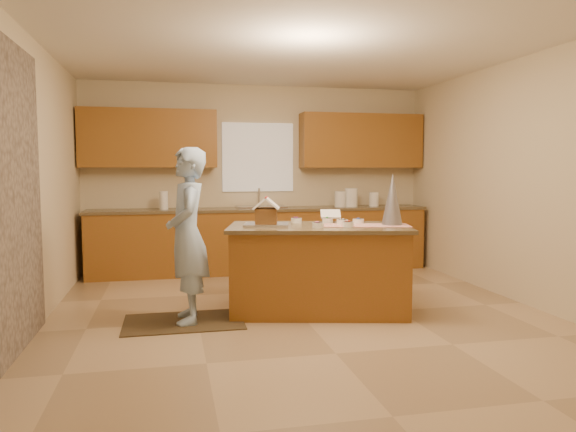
# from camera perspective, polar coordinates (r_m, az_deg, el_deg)

# --- Properties ---
(floor) EXTENTS (5.50, 5.50, 0.00)m
(floor) POSITION_cam_1_polar(r_m,az_deg,el_deg) (5.54, 1.48, -10.51)
(floor) COLOR tan
(floor) RESTS_ON ground
(ceiling) EXTENTS (5.50, 5.50, 0.00)m
(ceiling) POSITION_cam_1_polar(r_m,az_deg,el_deg) (5.48, 1.55, 17.85)
(ceiling) COLOR silver
(ceiling) RESTS_ON floor
(wall_back) EXTENTS (5.50, 5.50, 0.00)m
(wall_back) POSITION_cam_1_polar(r_m,az_deg,el_deg) (8.04, -3.22, 4.06)
(wall_back) COLOR beige
(wall_back) RESTS_ON floor
(wall_front) EXTENTS (5.50, 5.50, 0.00)m
(wall_front) POSITION_cam_1_polar(r_m,az_deg,el_deg) (2.75, 15.43, 2.02)
(wall_front) COLOR beige
(wall_front) RESTS_ON floor
(wall_left) EXTENTS (5.50, 5.50, 0.00)m
(wall_left) POSITION_cam_1_polar(r_m,az_deg,el_deg) (5.32, -25.64, 3.08)
(wall_left) COLOR beige
(wall_left) RESTS_ON floor
(wall_right) EXTENTS (5.50, 5.50, 0.00)m
(wall_right) POSITION_cam_1_polar(r_m,az_deg,el_deg) (6.42, 23.76, 3.40)
(wall_right) COLOR beige
(wall_right) RESTS_ON floor
(stone_accent) EXTENTS (0.00, 2.50, 2.50)m
(stone_accent) POSITION_cam_1_polar(r_m,az_deg,el_deg) (4.55, -27.64, 1.49)
(stone_accent) COLOR gray
(stone_accent) RESTS_ON wall_left
(window_curtain) EXTENTS (1.05, 0.03, 1.00)m
(window_curtain) POSITION_cam_1_polar(r_m,az_deg,el_deg) (8.01, -3.20, 6.21)
(window_curtain) COLOR white
(window_curtain) RESTS_ON wall_back
(back_counter_base) EXTENTS (4.80, 0.60, 0.88)m
(back_counter_base) POSITION_cam_1_polar(r_m,az_deg,el_deg) (7.81, -2.84, -2.66)
(back_counter_base) COLOR brown
(back_counter_base) RESTS_ON floor
(back_counter_top) EXTENTS (4.85, 0.63, 0.04)m
(back_counter_top) POSITION_cam_1_polar(r_m,az_deg,el_deg) (7.76, -2.85, 0.70)
(back_counter_top) COLOR brown
(back_counter_top) RESTS_ON back_counter_base
(upper_cabinet_left) EXTENTS (1.85, 0.35, 0.80)m
(upper_cabinet_left) POSITION_cam_1_polar(r_m,az_deg,el_deg) (7.77, -14.50, 7.94)
(upper_cabinet_left) COLOR #985A20
(upper_cabinet_left) RESTS_ON wall_back
(upper_cabinet_right) EXTENTS (1.85, 0.35, 0.80)m
(upper_cabinet_right) POSITION_cam_1_polar(r_m,az_deg,el_deg) (8.27, 7.73, 7.87)
(upper_cabinet_right) COLOR #985A20
(upper_cabinet_right) RESTS_ON wall_back
(sink) EXTENTS (0.70, 0.45, 0.12)m
(sink) POSITION_cam_1_polar(r_m,az_deg,el_deg) (7.76, -2.85, 0.63)
(sink) COLOR silver
(sink) RESTS_ON back_counter_top
(faucet) EXTENTS (0.03, 0.03, 0.28)m
(faucet) POSITION_cam_1_polar(r_m,az_deg,el_deg) (7.93, -3.08, 1.95)
(faucet) COLOR silver
(faucet) RESTS_ON back_counter_top
(island_base) EXTENTS (1.91, 1.26, 0.86)m
(island_base) POSITION_cam_1_polar(r_m,az_deg,el_deg) (5.63, 3.23, -5.77)
(island_base) COLOR brown
(island_base) RESTS_ON floor
(island_top) EXTENTS (2.01, 1.35, 0.04)m
(island_top) POSITION_cam_1_polar(r_m,az_deg,el_deg) (5.57, 3.26, -1.21)
(island_top) COLOR brown
(island_top) RESTS_ON island_base
(table_runner) EXTENTS (1.03, 0.56, 0.01)m
(table_runner) POSITION_cam_1_polar(r_m,az_deg,el_deg) (5.60, 7.76, -0.98)
(table_runner) COLOR #AD1E0C
(table_runner) RESTS_ON island_top
(baking_tray) EXTENTS (0.51, 0.43, 0.02)m
(baking_tray) POSITION_cam_1_polar(r_m,az_deg,el_deg) (5.52, -2.31, -0.93)
(baking_tray) COLOR silver
(baking_tray) RESTS_ON island_top
(cookbook) EXTENTS (0.25, 0.21, 0.09)m
(cookbook) POSITION_cam_1_polar(r_m,az_deg,el_deg) (5.94, 4.52, 0.21)
(cookbook) COLOR white
(cookbook) RESTS_ON island_top
(tinsel_tree) EXTENTS (0.26, 0.26, 0.54)m
(tinsel_tree) POSITION_cam_1_polar(r_m,az_deg,el_deg) (5.68, 10.97, 1.75)
(tinsel_tree) COLOR #A9A8B4
(tinsel_tree) RESTS_ON island_top
(rug) EXTENTS (1.14, 0.74, 0.01)m
(rug) POSITION_cam_1_polar(r_m,az_deg,el_deg) (5.41, -10.96, -10.92)
(rug) COLOR black
(rug) RESTS_ON floor
(boy) EXTENTS (0.41, 0.62, 1.68)m
(boy) POSITION_cam_1_polar(r_m,az_deg,el_deg) (5.25, -10.57, -2.01)
(boy) COLOR #9BB9DD
(boy) RESTS_ON rug
(canister_a) EXTENTS (0.17, 0.17, 0.23)m
(canister_a) POSITION_cam_1_polar(r_m,az_deg,el_deg) (8.04, 5.54, 1.80)
(canister_a) COLOR white
(canister_a) RESTS_ON back_counter_top
(canister_b) EXTENTS (0.19, 0.19, 0.27)m
(canister_b) POSITION_cam_1_polar(r_m,az_deg,el_deg) (8.09, 6.70, 1.96)
(canister_b) COLOR white
(canister_b) RESTS_ON back_counter_top
(canister_c) EXTENTS (0.15, 0.15, 0.21)m
(canister_c) POSITION_cam_1_polar(r_m,az_deg,el_deg) (8.22, 9.07, 1.76)
(canister_c) COLOR white
(canister_c) RESTS_ON back_counter_top
(paper_towel) EXTENTS (0.12, 0.12, 0.25)m
(paper_towel) POSITION_cam_1_polar(r_m,az_deg,el_deg) (7.65, -13.00, 1.61)
(paper_towel) COLOR white
(paper_towel) RESTS_ON back_counter_top
(gingerbread_house) EXTENTS (0.32, 0.33, 0.28)m
(gingerbread_house) POSITION_cam_1_polar(r_m,az_deg,el_deg) (5.51, -2.31, 0.26)
(gingerbread_house) COLOR #563416
(gingerbread_house) RESTS_ON baking_tray
(candy_bowls) EXTENTS (0.74, 0.64, 0.05)m
(candy_bowls) POSITION_cam_1_polar(r_m,az_deg,el_deg) (5.64, 4.63, -0.67)
(candy_bowls) COLOR silver
(candy_bowls) RESTS_ON island_top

